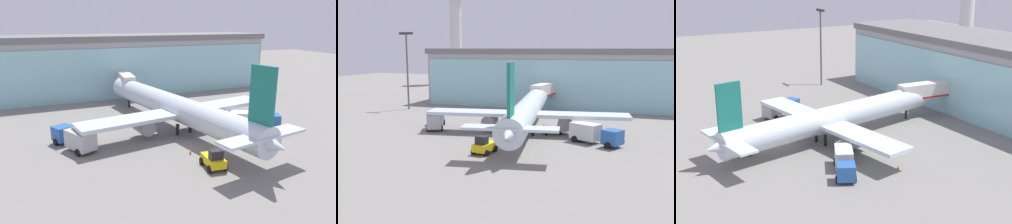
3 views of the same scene
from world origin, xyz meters
The scene contains 12 objects.
ground centered at (0.00, 0.00, 0.00)m, with size 240.00×240.00×0.00m, color gray.
terminal_building centered at (0.01, 37.90, 6.38)m, with size 66.33×19.10×12.76m.
jet_bridge centered at (-3.06, 27.34, 4.48)m, with size 2.98×12.49×5.86m.
control_tower centered at (-51.79, 79.17, 20.91)m, with size 7.43×7.43×35.82m.
apron_light_mast centered at (-31.22, 19.94, 9.74)m, with size 3.20×0.40×16.11m.
airplane centered at (-0.31, 6.77, 3.36)m, with size 30.38×39.71×11.29m.
catering_truck centered at (-15.03, 4.33, 1.47)m, with size 5.22×7.52×2.65m.
fuel_truck centered at (10.42, 3.00, 1.47)m, with size 7.55×5.05×2.65m.
baggage_cart centered at (3.65, 6.84, 0.50)m, with size 3.22×2.78×1.50m.
pushback_tug centered at (-1.37, -6.93, 0.97)m, with size 2.40×3.34×2.30m.
safety_cone_nose centered at (-2.16, -2.55, 0.28)m, with size 0.36×0.36×0.55m, color orange.
safety_cone_wingtip centered at (12.90, 9.36, 0.28)m, with size 0.36×0.36×0.55m, color orange.
Camera 2 is at (18.23, -49.61, 12.79)m, focal length 42.00 mm.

